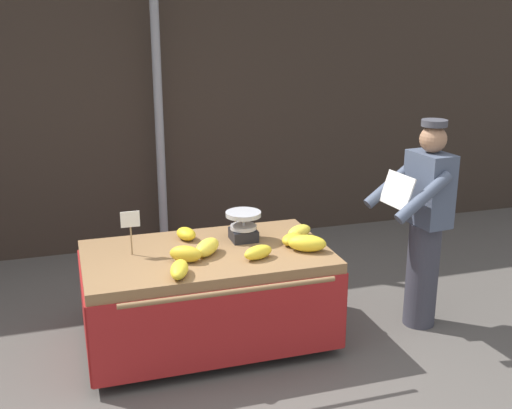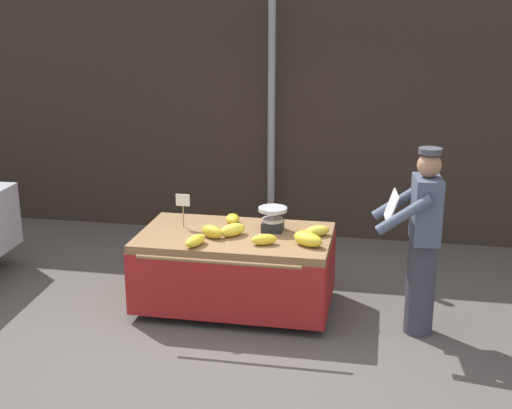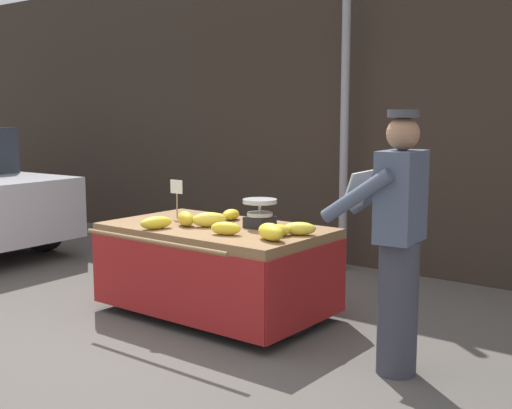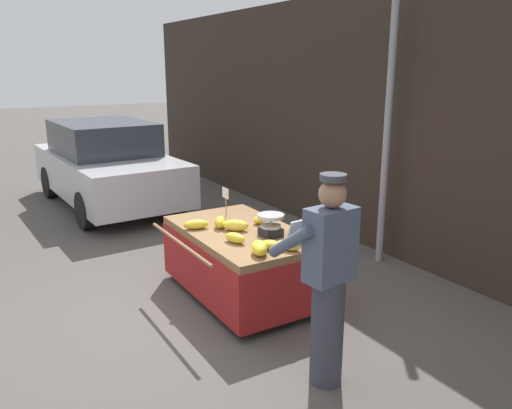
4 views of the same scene
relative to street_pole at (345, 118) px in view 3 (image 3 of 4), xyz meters
name	(u,v)px [view 3 (image 3 of 4)]	position (x,y,z in m)	size (l,w,h in m)	color
ground_plane	(154,340)	(0.04, -2.84, -1.64)	(60.00, 60.00, 0.00)	#514C47
back_wall	(365,109)	(0.04, 0.35, 0.10)	(16.00, 0.24, 3.47)	#332821
street_pole	(345,118)	(0.00, 0.00, 0.00)	(0.09, 0.09, 3.28)	gray
banana_cart	(216,250)	(0.00, -2.08, -1.08)	(1.86, 1.28, 0.76)	olive
weighing_scale	(260,213)	(0.34, -1.92, -0.76)	(0.28, 0.28, 0.23)	black
price_sign	(177,190)	(-0.54, -1.98, -0.63)	(0.14, 0.01, 0.34)	#997A51
banana_bunch_0	(271,232)	(0.73, -2.29, -0.81)	(0.15, 0.29, 0.13)	yellow
banana_bunch_1	(300,229)	(0.78, -1.99, -0.82)	(0.13, 0.25, 0.10)	yellow
banana_bunch_2	(277,230)	(0.67, -2.13, -0.83)	(0.14, 0.20, 0.09)	gold
banana_bunch_3	(231,215)	(-0.09, -1.77, -0.83)	(0.13, 0.21, 0.10)	gold
banana_bunch_4	(226,228)	(0.33, -2.33, -0.82)	(0.11, 0.24, 0.10)	yellow
banana_bunch_5	(186,219)	(-0.19, -2.23, -0.81)	(0.12, 0.24, 0.12)	gold
banana_bunch_6	(156,223)	(-0.28, -2.48, -0.82)	(0.12, 0.27, 0.10)	yellow
banana_bunch_7	(209,220)	(-0.01, -2.14, -0.81)	(0.13, 0.28, 0.12)	yellow
vendor_person	(397,242)	(1.74, -2.29, -0.76)	(0.61, 0.55, 1.71)	#383842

